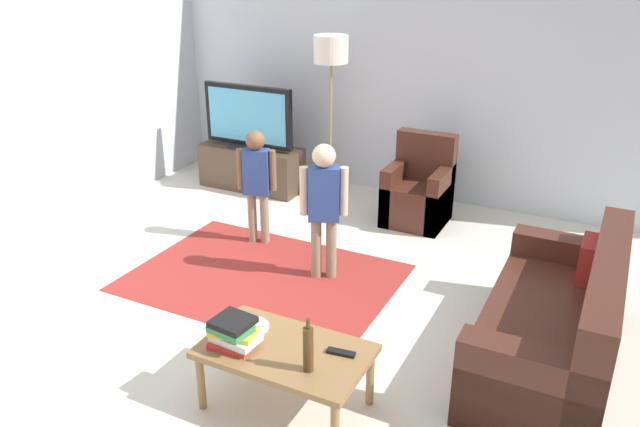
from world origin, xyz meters
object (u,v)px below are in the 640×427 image
Objects in this scene: tv_stand at (252,168)px; armchair at (419,193)px; bottle at (308,349)px; tv at (248,117)px; floor_lamp at (331,58)px; coffee_table at (285,355)px; book_stack at (233,333)px; tv_remote at (341,353)px; child_center at (324,200)px; child_near_tv at (257,177)px; plate at (251,326)px; couch at (561,329)px.

armchair is at bearing -1.10° from tv_stand.
bottle reaches higher than tv_stand.
tv_stand is at bearing 90.00° from tv.
floor_lamp is at bearing 9.15° from tv_stand.
coffee_table is 3.31× the size of book_stack.
tv_remote is (0.52, -3.00, 0.13)m from armchair.
tv is 3.27× the size of bottle.
tv_remote is (2.56, -3.04, 0.19)m from tv_stand.
child_near_tv is at bearing 158.46° from child_center.
bottle is (2.46, -3.26, 0.32)m from tv_stand.
armchair is 3.04m from tv_remote.
book_stack reaches higher than plate.
floor_lamp is at bearing 114.06° from bottle.
floor_lamp is 3.75m from tv_remote.
armchair is at bearing 77.65° from child_center.
tv_stand is 1.20× the size of coffee_table.
child_near_tv is 1.10× the size of coffee_table.
armchair is at bearing 130.26° from couch.
couch is 1.01× the size of floor_lamp.
tv_stand is at bearing 122.65° from plate.
couch is 2.04m from plate.
floor_lamp is at bearing 106.63° from book_stack.
tv_stand reaches higher than tv_remote.
child_near_tv is 2.60m from bottle.
coffee_table is 0.34m from book_stack.
child_center is 1.70m from coffee_table.
plate is (1.95, -3.02, -0.42)m from tv.
child_center is (1.71, -1.53, -0.14)m from tv.
floor_lamp reaches higher than plate.
book_stack is at bearing 179.89° from bottle.
armchair is (-1.63, 1.92, 0.01)m from couch.
floor_lamp reaches higher than child_center.
tv is at bearing 152.15° from couch.
tv_remote is at bearing -80.15° from armchair.
child_near_tv is at bearing -54.91° from tv_stand.
tv_stand is at bearing 127.13° from bottle.
child_center is 1.53m from plate.
child_center is 5.38× the size of plate.
couch is 1.64× the size of child_near_tv.
coffee_table is at bearing 22.72° from book_stack.
bottle is 0.28m from tv_remote.
floor_lamp reaches higher than tv_remote.
child_near_tv is 2.14m from plate.
tv is 0.93× the size of child_center.
couch is at bearing 36.80° from tv_remote.
plate is (-0.30, 0.10, 0.06)m from coffee_table.
child_near_tv is 0.93m from child_center.
tv is 0.61× the size of couch.
child_near_tv is 2.51m from tv_remote.
book_stack reaches higher than tv_remote.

